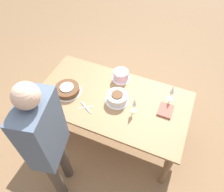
% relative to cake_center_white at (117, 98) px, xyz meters
% --- Properties ---
extents(ground_plane, '(12.00, 12.00, 0.00)m').
position_rel_cake_center_white_xyz_m(ground_plane, '(-0.06, 0.00, -0.78)').
color(ground_plane, '#8E6B47').
extents(dining_table, '(1.76, 0.95, 0.73)m').
position_rel_cake_center_white_xyz_m(dining_table, '(-0.06, 0.00, -0.14)').
color(dining_table, '#9E754C').
rests_on(dining_table, ground_plane).
extents(cake_center_white, '(0.28, 0.28, 0.11)m').
position_rel_cake_center_white_xyz_m(cake_center_white, '(0.00, 0.00, 0.00)').
color(cake_center_white, white).
rests_on(cake_center_white, dining_table).
extents(cake_front_chocolate, '(0.33, 0.33, 0.08)m').
position_rel_cake_center_white_xyz_m(cake_front_chocolate, '(-0.59, -0.10, -0.01)').
color(cake_front_chocolate, white).
rests_on(cake_front_chocolate, dining_table).
extents(cake_back_decorated, '(0.23, 0.23, 0.13)m').
position_rel_cake_center_white_xyz_m(cake_back_decorated, '(-0.09, 0.34, 0.01)').
color(cake_back_decorated, white).
rests_on(cake_back_decorated, dining_table).
extents(wine_glass_near, '(0.07, 0.07, 0.21)m').
position_rel_cake_center_white_xyz_m(wine_glass_near, '(0.55, 0.26, 0.09)').
color(wine_glass_near, silver).
rests_on(wine_glass_near, dining_table).
extents(wine_glass_far, '(0.06, 0.06, 0.21)m').
position_rel_cake_center_white_xyz_m(wine_glass_far, '(0.22, -0.06, 0.09)').
color(wine_glass_far, silver).
rests_on(wine_glass_far, dining_table).
extents(fork_pile, '(0.18, 0.11, 0.01)m').
position_rel_cake_center_white_xyz_m(fork_pile, '(-0.28, -0.23, -0.05)').
color(fork_pile, silver).
rests_on(fork_pile, dining_table).
extents(napkin_stack, '(0.15, 0.19, 0.02)m').
position_rel_cake_center_white_xyz_m(napkin_stack, '(0.55, 0.08, -0.04)').
color(napkin_stack, '#B75B4C').
rests_on(napkin_stack, dining_table).
extents(person_cutting, '(0.30, 0.44, 1.70)m').
position_rel_cake_center_white_xyz_m(person_cutting, '(-0.30, -0.85, 0.25)').
color(person_cutting, '#4C4238').
rests_on(person_cutting, ground_plane).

